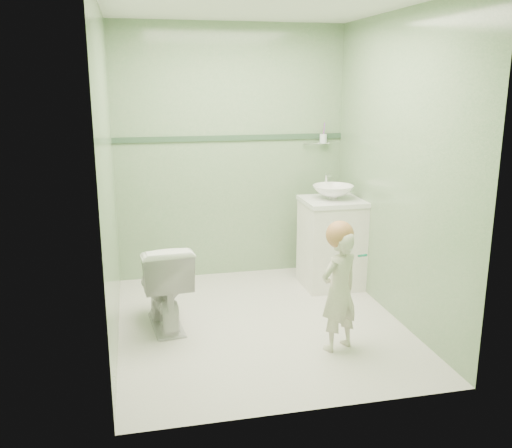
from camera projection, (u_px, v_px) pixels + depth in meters
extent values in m
plane|color=beige|center=(260.00, 323.00, 4.46)|extent=(2.50, 2.50, 0.00)
cube|color=#79A273|center=(231.00, 154.00, 5.35)|extent=(2.20, 0.04, 2.40)
cube|color=#79A273|center=(313.00, 211.00, 2.98)|extent=(2.20, 0.04, 2.40)
cube|color=#79A273|center=(108.00, 180.00, 3.93)|extent=(0.04, 2.50, 2.40)
cube|color=#79A273|center=(397.00, 169.00, 4.40)|extent=(0.04, 2.50, 2.40)
plane|color=white|center=(261.00, 3.00, 3.87)|extent=(2.50, 2.50, 0.00)
cube|color=#335139|center=(231.00, 138.00, 5.30)|extent=(2.20, 0.02, 0.05)
cube|color=silver|center=(331.00, 244.00, 5.20)|extent=(0.52, 0.50, 0.80)
cube|color=white|center=(333.00, 201.00, 5.10)|extent=(0.54, 0.52, 0.04)
imported|color=white|center=(333.00, 192.00, 5.08)|extent=(0.37, 0.37, 0.13)
cylinder|color=silver|center=(326.00, 182.00, 5.26)|extent=(0.03, 0.03, 0.18)
cylinder|color=silver|center=(328.00, 175.00, 5.19)|extent=(0.02, 0.12, 0.02)
cylinder|color=silver|center=(317.00, 144.00, 5.46)|extent=(0.26, 0.02, 0.02)
cylinder|color=silver|center=(323.00, 139.00, 5.44)|extent=(0.07, 0.07, 0.09)
cylinder|color=purple|center=(324.00, 131.00, 5.41)|extent=(0.01, 0.01, 0.17)
cylinder|color=red|center=(324.00, 131.00, 5.43)|extent=(0.01, 0.01, 0.17)
imported|color=white|center=(164.00, 284.00, 4.34)|extent=(0.45, 0.71, 0.69)
imported|color=beige|center=(339.00, 291.00, 3.94)|extent=(0.38, 0.32, 0.88)
sphere|color=#B17346|center=(340.00, 235.00, 3.87)|extent=(0.20, 0.20, 0.20)
cylinder|color=#108A6B|center=(362.00, 256.00, 3.82)|extent=(0.02, 0.14, 0.06)
cube|color=white|center=(351.00, 250.00, 3.81)|extent=(0.03, 0.02, 0.02)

